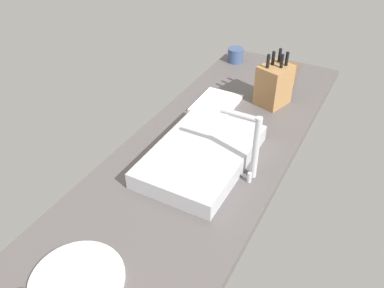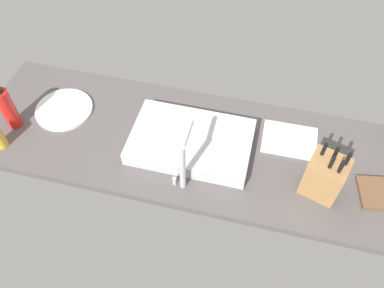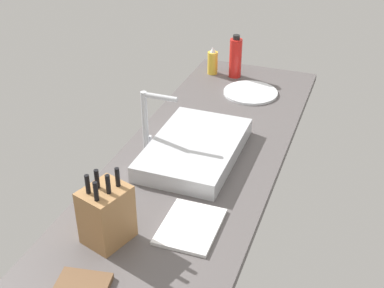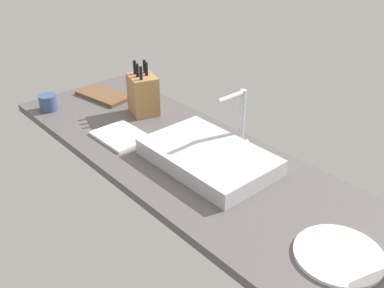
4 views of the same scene
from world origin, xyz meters
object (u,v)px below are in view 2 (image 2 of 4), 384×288
knife_block (325,176)px  dinner_plate (64,109)px  dish_towel (290,140)px  sink_basin (191,142)px  water_bottle (8,108)px  faucet (183,160)px

knife_block → dinner_plate: bearing=10.0°
dinner_plate → dish_towel: size_ratio=1.12×
knife_block → dinner_plate: 116.74cm
sink_basin → water_bottle: bearing=4.9°
sink_basin → faucet: 21.56cm
faucet → knife_block: size_ratio=1.01×
sink_basin → dish_towel: bearing=-162.0°
dinner_plate → dish_towel: same height
sink_basin → knife_block: 54.88cm
sink_basin → dish_towel: (-40.50, -13.16, -2.63)cm
water_bottle → dinner_plate: bearing=-143.3°
sink_basin → faucet: faucet is taller
sink_basin → dinner_plate: 61.98cm
faucet → dish_towel: 51.93cm
sink_basin → dinner_plate: sink_basin is taller
knife_block → water_bottle: 132.81cm
dish_towel → dinner_plate: bearing=3.9°
sink_basin → water_bottle: size_ratio=2.28×
sink_basin → faucet: bearing=94.9°
dinner_plate → dish_towel: 102.36cm
sink_basin → faucet: (-1.55, 18.07, 11.65)cm
faucet → dinner_plate: size_ratio=0.96×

